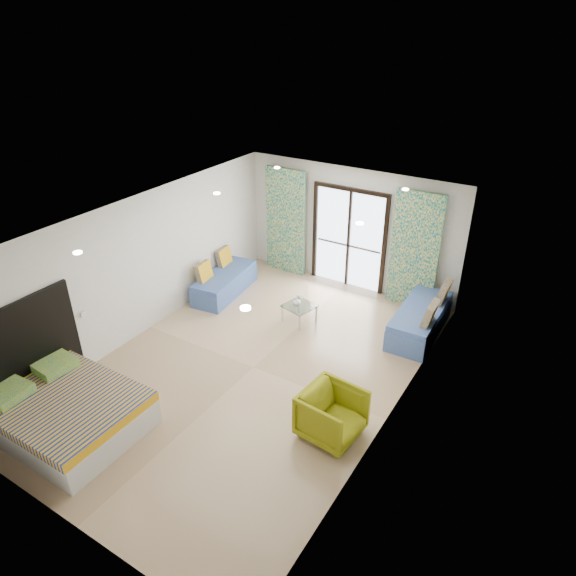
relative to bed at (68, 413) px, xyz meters
The scene contains 24 objects.
floor 3.06m from the bed, 60.98° to the left, with size 5.00×7.50×0.01m, color #9F805E, non-canonical shape.
ceiling 3.88m from the bed, 60.98° to the left, with size 5.00×7.50×0.01m, color silver, non-canonical shape.
wall_back 6.67m from the bed, 77.02° to the left, with size 5.00×0.01×2.70m, color silver, non-canonical shape.
wall_front 2.12m from the bed, 36.31° to the right, with size 5.00×0.01×2.70m, color silver, non-canonical shape.
wall_left 3.04m from the bed, 110.99° to the left, with size 0.01×7.50×2.70m, color silver, non-canonical shape.
wall_right 4.90m from the bed, 33.81° to the left, with size 0.01×7.50×2.70m, color silver, non-canonical shape.
balcony_door 6.62m from the bed, 76.97° to the left, with size 1.76×0.08×2.28m.
balcony_rail 6.59m from the bed, 76.98° to the left, with size 1.52×0.03×0.04m, color #595451.
curtain_left 6.31m from the bed, 90.66° to the left, with size 1.00×0.10×2.50m, color silver.
curtain_right 7.00m from the bed, 64.09° to the left, with size 1.00×0.10×2.50m, color silver.
downlight_a 2.47m from the bed, 83.30° to the left, with size 0.12×0.12×0.02m, color #FFE0B2.
downlight_b 3.79m from the bed, 12.99° to the left, with size 0.12×0.12×0.02m, color #FFE0B2.
downlight_c 4.37m from the bed, 88.78° to the left, with size 0.12×0.12×0.02m, color #FFE0B2.
downlight_d 5.23m from the bed, 51.85° to the left, with size 0.12×0.12×0.02m, color #FFE0B2.
downlight_e 6.14m from the bed, 89.21° to the left, with size 0.12×0.12×0.02m, color #FFE0B2.
downlight_f 6.78m from the bed, 63.06° to the left, with size 0.12×0.12×0.02m, color #FFE0B2.
headboard 1.24m from the bed, behind, with size 0.06×2.10×1.50m, color black.
switch_plate 1.76m from the bed, 128.44° to the left, with size 0.02×0.10×0.10m, color silver.
bed is the anchor object (origin of this frame).
daybed_left 4.61m from the bed, 97.95° to the left, with size 0.91×1.84×0.87m.
daybed_right 6.41m from the bed, 55.86° to the left, with size 0.82×1.97×0.96m.
coffee_table 4.62m from the bed, 72.49° to the left, with size 0.67×0.67×0.64m.
vase 4.59m from the bed, 73.11° to the left, with size 0.16×0.17×0.16m, color white.
armchair 3.91m from the bed, 29.72° to the left, with size 0.82×0.77×0.84m, color #909012.
Camera 1 is at (4.35, -5.89, 5.56)m, focal length 32.00 mm.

